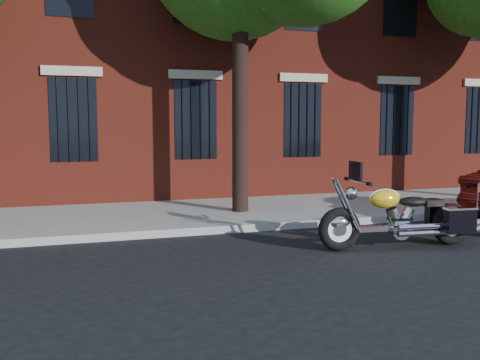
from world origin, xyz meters
name	(u,v)px	position (x,y,z in m)	size (l,w,h in m)	color
ground	(265,247)	(0.00, 0.00, 0.00)	(120.00, 120.00, 0.00)	black
curb	(240,228)	(0.00, 1.38, 0.07)	(40.00, 0.16, 0.15)	gray
sidewalk	(215,213)	(0.00, 3.26, 0.07)	(40.00, 3.60, 0.15)	gray
building	(161,8)	(0.00, 10.06, 6.00)	(26.00, 10.08, 12.00)	maroon
motorcycle	(405,219)	(2.26, -0.77, 0.50)	(2.91, 0.98, 1.49)	black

